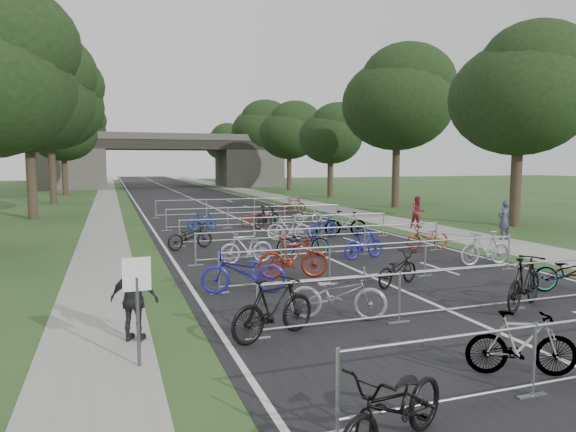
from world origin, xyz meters
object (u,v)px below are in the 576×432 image
Objects in this scene: overpass_bridge at (165,161)px; bike_1 at (521,344)px; bike_0 at (395,409)px; park_sign at (137,291)px; pedestrian_b at (418,212)px; pedestrian_c at (134,300)px; pedestrian_a at (504,220)px.

overpass_bridge reaches higher than bike_1.
bike_0 reaches higher than bike_1.
bike_0 is (2.66, -3.59, -0.74)m from park_sign.
pedestrian_b is (14.45, 13.89, -0.46)m from park_sign.
pedestrian_b is 1.03× the size of pedestrian_c.
pedestrian_b is (8.80, 16.25, 0.29)m from bike_1.
park_sign is 1.16× the size of pedestrian_c.
pedestrian_b is 19.18m from pedestrian_c.
pedestrian_c is (-5.65, 3.64, 0.27)m from bike_1.
bike_1 is 15.31m from pedestrian_a.
park_sign is 6.17m from bike_1.
overpass_bridge is 62.41m from park_sign.
pedestrian_a is 4.85m from pedestrian_b.
bike_0 is 1.18× the size of pedestrian_a.
overpass_bridge is at bearing -84.96° from pedestrian_a.
bike_1 is 1.00× the size of pedestrian_a.
bike_0 is 1.29× the size of pedestrian_c.
overpass_bridge is 18.13× the size of bike_1.
bike_0 is at bearing -93.61° from overpass_bridge.
pedestrian_b reaches higher than bike_0.
overpass_bridge is 48.80m from pedestrian_b.
bike_1 is (2.99, 1.23, -0.02)m from bike_0.
pedestrian_c is (-15.69, -7.92, -0.07)m from pedestrian_a.
pedestrian_c is (-14.45, -12.61, -0.02)m from pedestrian_b.
bike_0 is 18.26m from pedestrian_a.
bike_1 is at bearing 172.90° from pedestrian_c.
bike_0 is 3.24m from bike_1.
bike_0 is at bearing 144.33° from pedestrian_c.
pedestrian_b is at bearing -3.64° from bike_1.
overpass_bridge is at bearing -70.71° from pedestrian_c.
park_sign is 20.05m from pedestrian_b.
park_sign is 1.07× the size of bike_1.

